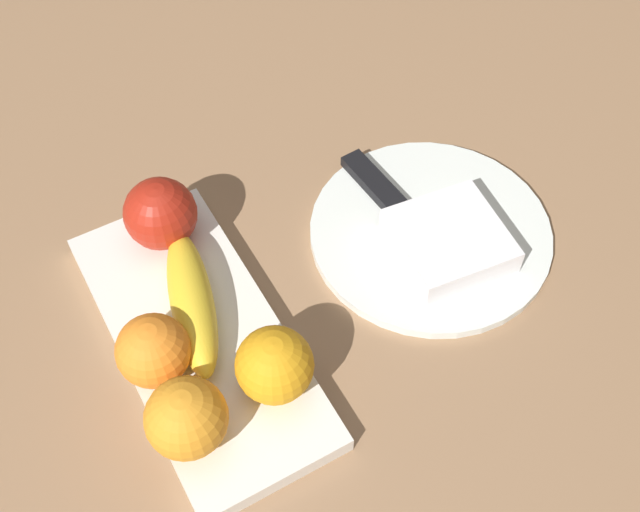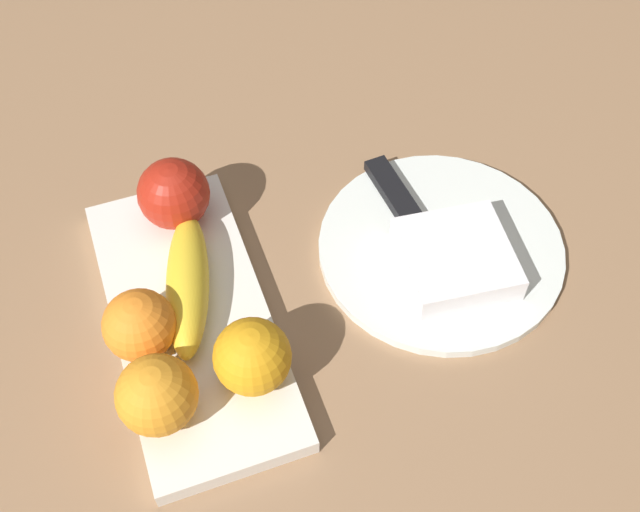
{
  "view_description": "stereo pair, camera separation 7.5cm",
  "coord_description": "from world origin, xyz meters",
  "px_view_note": "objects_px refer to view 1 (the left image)",
  "views": [
    {
      "loc": [
        0.39,
        -0.11,
        0.66
      ],
      "look_at": [
        -0.0,
        0.11,
        0.05
      ],
      "focal_mm": 44.87,
      "sensor_mm": 36.0,
      "label": 1
    },
    {
      "loc": [
        0.42,
        -0.04,
        0.66
      ],
      "look_at": [
        -0.0,
        0.11,
        0.05
      ],
      "focal_mm": 44.87,
      "sensor_mm": 36.0,
      "label": 2
    }
  ],
  "objects_px": {
    "fruit_tray": "(199,336)",
    "banana": "(192,302)",
    "orange_near_banana": "(186,418)",
    "folded_napkin": "(449,241)",
    "apple": "(156,215)",
    "orange_center": "(153,351)",
    "orange_near_apple": "(274,365)",
    "dinner_plate": "(429,231)",
    "knife": "(382,192)"
  },
  "relations": [
    {
      "from": "orange_center",
      "to": "knife",
      "type": "relative_size",
      "value": 0.36
    },
    {
      "from": "orange_near_banana",
      "to": "orange_center",
      "type": "bearing_deg",
      "value": 179.46
    },
    {
      "from": "fruit_tray",
      "to": "apple",
      "type": "relative_size",
      "value": 4.5
    },
    {
      "from": "orange_near_apple",
      "to": "folded_napkin",
      "type": "relative_size",
      "value": 0.65
    },
    {
      "from": "dinner_plate",
      "to": "folded_napkin",
      "type": "bearing_deg",
      "value": 0.0
    },
    {
      "from": "apple",
      "to": "knife",
      "type": "relative_size",
      "value": 0.4
    },
    {
      "from": "dinner_plate",
      "to": "knife",
      "type": "distance_m",
      "value": 0.07
    },
    {
      "from": "fruit_tray",
      "to": "folded_napkin",
      "type": "relative_size",
      "value": 3.09
    },
    {
      "from": "orange_center",
      "to": "dinner_plate",
      "type": "distance_m",
      "value": 0.31
    },
    {
      "from": "orange_near_apple",
      "to": "knife",
      "type": "distance_m",
      "value": 0.25
    },
    {
      "from": "fruit_tray",
      "to": "banana",
      "type": "bearing_deg",
      "value": 164.03
    },
    {
      "from": "banana",
      "to": "dinner_plate",
      "type": "distance_m",
      "value": 0.26
    },
    {
      "from": "fruit_tray",
      "to": "dinner_plate",
      "type": "xyz_separation_m",
      "value": [
        0.0,
        0.26,
        -0.0
      ]
    },
    {
      "from": "banana",
      "to": "folded_napkin",
      "type": "xyz_separation_m",
      "value": [
        0.05,
        0.26,
        -0.01
      ]
    },
    {
      "from": "apple",
      "to": "dinner_plate",
      "type": "height_order",
      "value": "apple"
    },
    {
      "from": "fruit_tray",
      "to": "banana",
      "type": "relative_size",
      "value": 1.99
    },
    {
      "from": "orange_near_banana",
      "to": "folded_napkin",
      "type": "bearing_deg",
      "value": 101.25
    },
    {
      "from": "fruit_tray",
      "to": "orange_near_apple",
      "type": "distance_m",
      "value": 0.1
    },
    {
      "from": "orange_near_banana",
      "to": "dinner_plate",
      "type": "height_order",
      "value": "orange_near_banana"
    },
    {
      "from": "orange_center",
      "to": "orange_near_apple",
      "type": "bearing_deg",
      "value": 52.58
    },
    {
      "from": "orange_center",
      "to": "folded_napkin",
      "type": "xyz_separation_m",
      "value": [
        0.01,
        0.31,
        -0.03
      ]
    },
    {
      "from": "apple",
      "to": "orange_center",
      "type": "xyz_separation_m",
      "value": [
        0.14,
        -0.06,
        -0.0
      ]
    },
    {
      "from": "dinner_plate",
      "to": "knife",
      "type": "xyz_separation_m",
      "value": [
        -0.06,
        -0.02,
        0.01
      ]
    },
    {
      "from": "banana",
      "to": "folded_napkin",
      "type": "height_order",
      "value": "banana"
    },
    {
      "from": "orange_near_banana",
      "to": "knife",
      "type": "distance_m",
      "value": 0.33
    },
    {
      "from": "orange_center",
      "to": "folded_napkin",
      "type": "height_order",
      "value": "orange_center"
    },
    {
      "from": "apple",
      "to": "orange_center",
      "type": "relative_size",
      "value": 1.09
    },
    {
      "from": "apple",
      "to": "orange_near_banana",
      "type": "relative_size",
      "value": 1.04
    },
    {
      "from": "folded_napkin",
      "to": "apple",
      "type": "bearing_deg",
      "value": -120.93
    },
    {
      "from": "banana",
      "to": "orange_near_banana",
      "type": "relative_size",
      "value": 2.34
    },
    {
      "from": "knife",
      "to": "orange_center",
      "type": "bearing_deg",
      "value": -78.1
    },
    {
      "from": "orange_center",
      "to": "dinner_plate",
      "type": "xyz_separation_m",
      "value": [
        -0.02,
        0.31,
        -0.05
      ]
    },
    {
      "from": "apple",
      "to": "banana",
      "type": "bearing_deg",
      "value": -4.66
    },
    {
      "from": "orange_near_banana",
      "to": "orange_near_apple",
      "type": "bearing_deg",
      "value": 95.5
    },
    {
      "from": "banana",
      "to": "folded_napkin",
      "type": "relative_size",
      "value": 1.55
    },
    {
      "from": "orange_near_apple",
      "to": "knife",
      "type": "height_order",
      "value": "orange_near_apple"
    },
    {
      "from": "apple",
      "to": "orange_near_apple",
      "type": "distance_m",
      "value": 0.2
    },
    {
      "from": "apple",
      "to": "knife",
      "type": "bearing_deg",
      "value": 76.56
    },
    {
      "from": "orange_near_banana",
      "to": "orange_center",
      "type": "distance_m",
      "value": 0.07
    },
    {
      "from": "apple",
      "to": "banana",
      "type": "distance_m",
      "value": 0.1
    },
    {
      "from": "orange_near_banana",
      "to": "folded_napkin",
      "type": "xyz_separation_m",
      "value": [
        -0.06,
        0.31,
        -0.03
      ]
    },
    {
      "from": "banana",
      "to": "dinner_plate",
      "type": "bearing_deg",
      "value": -79.24
    },
    {
      "from": "banana",
      "to": "orange_near_apple",
      "type": "relative_size",
      "value": 2.39
    },
    {
      "from": "apple",
      "to": "folded_napkin",
      "type": "bearing_deg",
      "value": 59.07
    },
    {
      "from": "fruit_tray",
      "to": "orange_near_banana",
      "type": "relative_size",
      "value": 4.66
    },
    {
      "from": "banana",
      "to": "orange_center",
      "type": "relative_size",
      "value": 2.48
    },
    {
      "from": "orange_near_apple",
      "to": "orange_center",
      "type": "bearing_deg",
      "value": -127.42
    },
    {
      "from": "apple",
      "to": "orange_near_apple",
      "type": "height_order",
      "value": "apple"
    },
    {
      "from": "banana",
      "to": "orange_near_apple",
      "type": "height_order",
      "value": "orange_near_apple"
    },
    {
      "from": "fruit_tray",
      "to": "orange_near_apple",
      "type": "height_order",
      "value": "orange_near_apple"
    }
  ]
}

